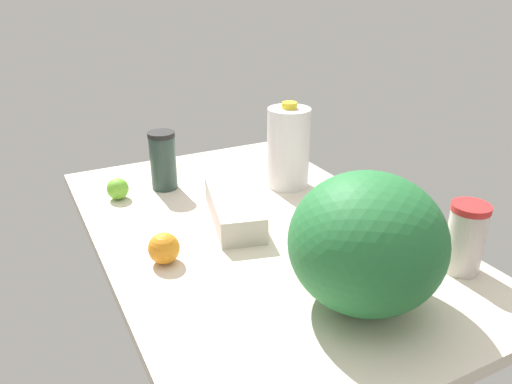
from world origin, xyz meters
TOP-DOWN VIEW (x-y plane):
  - countertop at (0.00, 0.00)cm, footprint 120.00×76.00cm
  - watermelon at (36.62, 4.31)cm, footprint 29.55×29.55cm
  - tumbler_cup at (37.26, 30.67)cm, footprint 8.08×8.08cm
  - shaker_bottle at (-35.32, -12.45)cm, footprint 7.82×7.82cm
  - egg_carton at (-6.62, -2.99)cm, footprint 31.00×18.20cm
  - milk_jug at (-20.32, 21.15)cm, footprint 12.50×12.50cm
  - orange_by_jug at (4.93, -25.41)cm, footprint 7.04×7.04cm
  - lime_far_back at (-33.83, -26.66)cm, footprint 6.15×6.15cm

SIDE VIEW (x-z plane):
  - countertop at x=0.00cm, z-range 0.00..3.00cm
  - lime_far_back at x=-33.83cm, z-range 3.00..9.15cm
  - egg_carton at x=-6.62cm, z-range 3.00..9.76cm
  - orange_by_jug at x=4.93cm, z-range 3.00..10.04cm
  - tumbler_cup at x=37.26cm, z-range 3.04..18.67cm
  - shaker_bottle at x=-35.32cm, z-range 3.04..20.35cm
  - milk_jug at x=-20.32cm, z-range 2.22..27.72cm
  - watermelon at x=36.62cm, z-range 3.00..29.65cm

